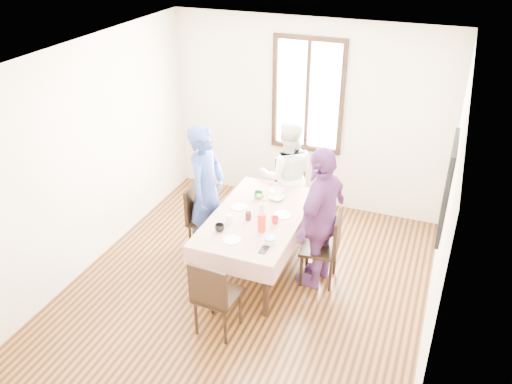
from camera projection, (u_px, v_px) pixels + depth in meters
ground at (248, 286)px, 6.27m from camera, size 4.50×4.50×0.00m
back_wall at (307, 116)px, 7.47m from camera, size 4.00×0.00×4.00m
right_wall at (444, 221)px, 4.99m from camera, size 0.00×4.50×4.50m
window_frame at (308, 95)px, 7.31m from camera, size 1.02×0.06×1.62m
window_pane at (308, 95)px, 7.31m from camera, size 0.90×0.02×1.50m
art_poster at (448, 188)px, 5.14m from camera, size 0.04×0.76×0.96m
dining_table at (258, 243)px, 6.39m from camera, size 0.90×1.65×0.75m
tablecloth at (258, 216)px, 6.21m from camera, size 1.02×1.77×0.01m
chair_left at (207, 219)px, 6.72m from camera, size 0.47×0.47×0.91m
chair_right at (320, 248)px, 6.16m from camera, size 0.46×0.46×0.91m
chair_far at (287, 195)px, 7.28m from camera, size 0.48×0.48×0.91m
chair_near at (218, 294)px, 5.42m from camera, size 0.45×0.45×0.91m
person_left at (207, 192)px, 6.52m from camera, size 0.44×0.64×1.71m
person_far at (287, 175)px, 7.12m from camera, size 0.91×0.82×1.54m
person_right at (320, 218)px, 5.97m from camera, size 0.62×1.08×1.73m
mug_black at (219, 228)px, 5.89m from camera, size 0.12×0.12×0.09m
mug_flag at (275, 220)px, 6.03m from camera, size 0.13×0.13×0.09m
mug_green at (258, 195)px, 6.56m from camera, size 0.12×0.12×0.09m
serving_bowl at (277, 198)px, 6.54m from camera, size 0.22×0.22×0.05m
juice_carton at (262, 223)px, 5.85m from camera, size 0.07×0.07×0.22m
butter_tub at (270, 241)px, 5.69m from camera, size 0.12×0.12×0.06m
jam_jar at (248, 216)px, 6.11m from camera, size 0.07×0.07×0.10m
drinking_glass at (229, 219)px, 6.04m from camera, size 0.08×0.08×0.11m
smartphone at (264, 250)px, 5.58m from camera, size 0.08×0.15×0.01m
flower_vase at (262, 209)px, 6.20m from camera, size 0.07×0.07×0.14m
plate_left at (239, 207)px, 6.37m from camera, size 0.20×0.20×0.01m
plate_right at (283, 215)px, 6.21m from camera, size 0.20×0.20×0.01m
plate_far at (277, 190)px, 6.75m from camera, size 0.20×0.20×0.01m
plate_near at (232, 240)px, 5.75m from camera, size 0.20×0.20×0.01m
butter_lid at (270, 238)px, 5.67m from camera, size 0.12×0.12×0.01m
flower_bunch at (262, 200)px, 6.14m from camera, size 0.09×0.09×0.10m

